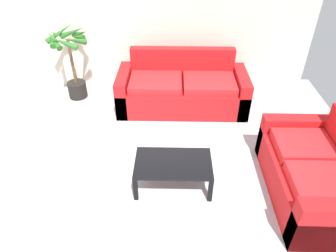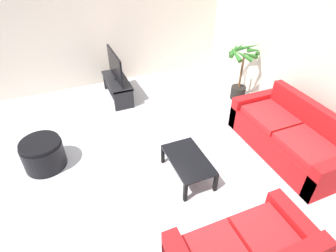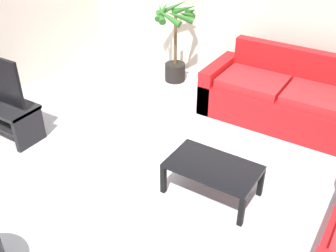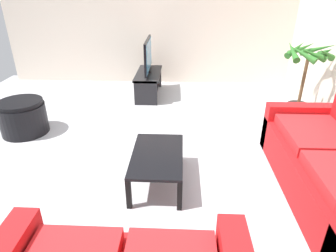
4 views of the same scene
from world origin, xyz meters
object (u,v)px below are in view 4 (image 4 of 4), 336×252
Objects in this scene: tv at (148,55)px; tv_stand at (149,80)px; coffee_table at (157,158)px; ottoman at (23,117)px; potted_palm at (303,80)px.

tv_stand is at bearing -89.08° from tv.
ottoman reaches higher than coffee_table.
potted_palm reaches higher than coffee_table.
coffee_table is at bearing 7.89° from tv.
tv_stand is at bearing -112.97° from potted_palm.
ottoman is at bearing -118.47° from coffee_table.
tv_stand is 0.89× the size of potted_palm.
tv_stand is 1.68× the size of ottoman.
potted_palm is at bearing 98.53° from ottoman.
tv_stand is 1.21× the size of coffee_table.
coffee_table is 0.73× the size of potted_palm.
tv reaches higher than ottoman.
coffee_table is at bearing 61.53° from ottoman.
ottoman is (1.67, -1.65, -0.05)m from tv_stand.
tv_stand is 1.07× the size of tv.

